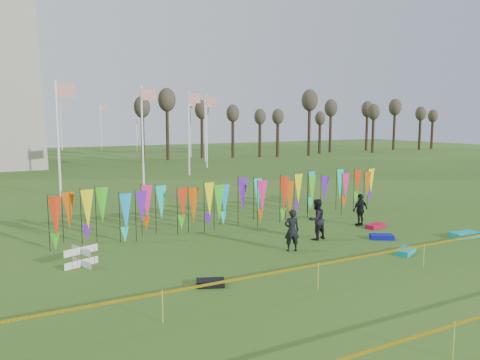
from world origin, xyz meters
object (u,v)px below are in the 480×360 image
box_kite (81,257)px  kite_bag_teal (464,235)px  person_mid (316,219)px  kite_bag_red (376,226)px  person_left (292,230)px  kite_bag_blue (382,237)px  kite_bag_black (210,283)px  person_right (360,210)px  kite_bag_turquoise (405,251)px

box_kite → kite_bag_teal: size_ratio=0.58×
person_mid → kite_bag_red: size_ratio=1.69×
person_left → kite_bag_blue: (4.66, -0.33, -0.76)m
box_kite → kite_bag_teal: bearing=-13.1°
person_mid → kite_bag_black: person_mid is taller
person_left → kite_bag_black: bearing=42.6°
box_kite → person_right: size_ratio=0.46×
kite_bag_teal → person_left: bearing=167.1°
kite_bag_turquoise → person_right: bearing=68.1°
person_mid → person_left: bearing=17.3°
person_mid → box_kite: bearing=-14.5°
person_right → person_mid: bearing=13.0°
kite_bag_turquoise → kite_bag_red: bearing=60.5°
kite_bag_turquoise → kite_bag_black: 8.42m
kite_bag_red → kite_bag_teal: 3.98m
box_kite → kite_bag_red: size_ratio=0.69×
person_left → person_mid: (2.02, 1.02, 0.05)m
box_kite → person_right: (13.63, 0.30, 0.44)m
person_right → kite_bag_teal: (2.56, -4.07, -0.69)m
person_left → kite_bag_blue: person_left is taller
person_right → kite_bag_blue: person_right is taller
person_mid → kite_bag_red: 4.08m
person_left → kite_bag_red: size_ratio=1.60×
box_kite → person_mid: person_mid is taller
kite_bag_black → box_kite: bearing=129.8°
person_mid → kite_bag_teal: size_ratio=1.42×
person_right → kite_bag_black: 11.18m
person_left → person_right: 6.08m
person_left → person_right: size_ratio=1.07×
person_left → person_mid: person_mid is taller
box_kite → person_mid: (9.98, -0.87, 0.54)m
person_right → kite_bag_red: size_ratio=1.50×
person_right → kite_bag_red: (0.33, -0.77, -0.72)m
person_right → kite_bag_blue: size_ratio=1.61×
box_kite → kite_bag_blue: (12.62, -2.22, -0.27)m
kite_bag_blue → kite_bag_black: (-9.28, -1.79, -0.00)m
box_kite → kite_bag_black: bearing=-50.2°
kite_bag_turquoise → kite_bag_blue: kite_bag_blue is taller
kite_bag_blue → kite_bag_red: (1.34, 1.75, -0.01)m
box_kite → kite_bag_blue: 12.81m
kite_bag_black → person_mid: bearing=25.3°
kite_bag_turquoise → kite_bag_red: (2.21, 3.91, -0.01)m
box_kite → person_left: size_ratio=0.43×
kite_bag_red → kite_bag_black: bearing=-161.6°
kite_bag_teal → box_kite: bearing=166.9°
person_right → kite_bag_blue: (-1.01, -2.52, -0.71)m
person_left → kite_bag_teal: person_left is taller
person_mid → kite_bag_turquoise: 4.02m
kite_bag_blue → kite_bag_red: kite_bag_blue is taller
box_kite → person_left: bearing=-13.4°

